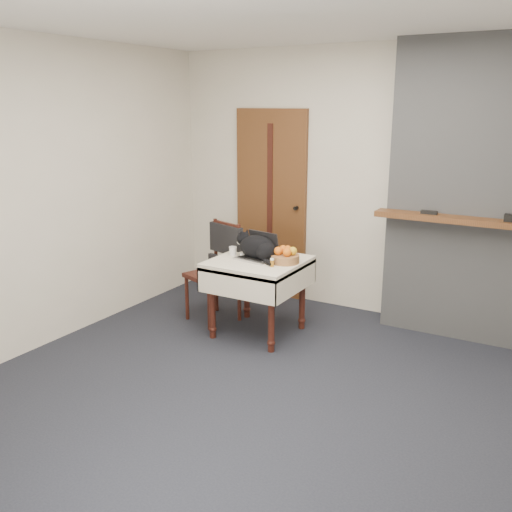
{
  "coord_description": "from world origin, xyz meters",
  "views": [
    {
      "loc": [
        1.68,
        -3.32,
        2.05
      ],
      "look_at": [
        -0.75,
        0.88,
        0.75
      ],
      "focal_mm": 40.0,
      "sensor_mm": 36.0,
      "label": 1
    }
  ],
  "objects_px": {
    "side_table": "(258,272)",
    "cream_jar": "(233,251)",
    "cat": "(258,248)",
    "fruit_basket": "(285,256)",
    "pill_bottle": "(272,262)",
    "laptop": "(259,252)",
    "door": "(271,205)",
    "chair": "(220,258)"
  },
  "relations": [
    {
      "from": "side_table",
      "to": "cream_jar",
      "type": "height_order",
      "value": "cream_jar"
    },
    {
      "from": "cat",
      "to": "fruit_basket",
      "type": "height_order",
      "value": "cat"
    },
    {
      "from": "pill_bottle",
      "to": "side_table",
      "type": "bearing_deg",
      "value": 147.57
    },
    {
      "from": "laptop",
      "to": "cat",
      "type": "distance_m",
      "value": 0.05
    },
    {
      "from": "cat",
      "to": "pill_bottle",
      "type": "height_order",
      "value": "cat"
    },
    {
      "from": "cat",
      "to": "laptop",
      "type": "bearing_deg",
      "value": 120.97
    },
    {
      "from": "side_table",
      "to": "fruit_basket",
      "type": "bearing_deg",
      "value": 8.51
    },
    {
      "from": "side_table",
      "to": "fruit_basket",
      "type": "relative_size",
      "value": 3.08
    },
    {
      "from": "door",
      "to": "laptop",
      "type": "height_order",
      "value": "door"
    },
    {
      "from": "cream_jar",
      "to": "pill_bottle",
      "type": "distance_m",
      "value": 0.53
    },
    {
      "from": "side_table",
      "to": "cat",
      "type": "bearing_deg",
      "value": 123.77
    },
    {
      "from": "laptop",
      "to": "cat",
      "type": "bearing_deg",
      "value": -60.8
    },
    {
      "from": "door",
      "to": "cream_jar",
      "type": "distance_m",
      "value": 1.07
    },
    {
      "from": "laptop",
      "to": "pill_bottle",
      "type": "height_order",
      "value": "laptop"
    },
    {
      "from": "cat",
      "to": "fruit_basket",
      "type": "relative_size",
      "value": 1.93
    },
    {
      "from": "side_table",
      "to": "chair",
      "type": "distance_m",
      "value": 0.54
    },
    {
      "from": "side_table",
      "to": "cat",
      "type": "distance_m",
      "value": 0.22
    },
    {
      "from": "fruit_basket",
      "to": "side_table",
      "type": "bearing_deg",
      "value": -171.49
    },
    {
      "from": "cream_jar",
      "to": "fruit_basket",
      "type": "bearing_deg",
      "value": 1.07
    },
    {
      "from": "cream_jar",
      "to": "fruit_basket",
      "type": "xyz_separation_m",
      "value": [
        0.53,
        0.01,
        0.02
      ]
    },
    {
      "from": "side_table",
      "to": "cat",
      "type": "xyz_separation_m",
      "value": [
        -0.01,
        0.01,
        0.22
      ]
    },
    {
      "from": "cream_jar",
      "to": "fruit_basket",
      "type": "relative_size",
      "value": 0.31
    },
    {
      "from": "side_table",
      "to": "fruit_basket",
      "type": "height_order",
      "value": "fruit_basket"
    },
    {
      "from": "side_table",
      "to": "pill_bottle",
      "type": "bearing_deg",
      "value": -32.43
    },
    {
      "from": "fruit_basket",
      "to": "cat",
      "type": "bearing_deg",
      "value": -174.48
    },
    {
      "from": "cream_jar",
      "to": "chair",
      "type": "distance_m",
      "value": 0.3
    },
    {
      "from": "door",
      "to": "cream_jar",
      "type": "relative_size",
      "value": 25.35
    },
    {
      "from": "side_table",
      "to": "pill_bottle",
      "type": "xyz_separation_m",
      "value": [
        0.22,
        -0.14,
        0.15
      ]
    },
    {
      "from": "door",
      "to": "fruit_basket",
      "type": "height_order",
      "value": "door"
    },
    {
      "from": "cream_jar",
      "to": "laptop",
      "type": "bearing_deg",
      "value": 1.33
    },
    {
      "from": "laptop",
      "to": "cream_jar",
      "type": "relative_size",
      "value": 4.64
    },
    {
      "from": "fruit_basket",
      "to": "laptop",
      "type": "bearing_deg",
      "value": -179.2
    },
    {
      "from": "door",
      "to": "fruit_basket",
      "type": "bearing_deg",
      "value": -55.56
    },
    {
      "from": "pill_bottle",
      "to": "chair",
      "type": "distance_m",
      "value": 0.8
    },
    {
      "from": "fruit_basket",
      "to": "pill_bottle",
      "type": "bearing_deg",
      "value": -101.4
    },
    {
      "from": "cat",
      "to": "cream_jar",
      "type": "bearing_deg",
      "value": -171.07
    },
    {
      "from": "side_table",
      "to": "pill_bottle",
      "type": "distance_m",
      "value": 0.3
    },
    {
      "from": "door",
      "to": "cat",
      "type": "bearing_deg",
      "value": -67.25
    },
    {
      "from": "pill_bottle",
      "to": "fruit_basket",
      "type": "distance_m",
      "value": 0.18
    },
    {
      "from": "cream_jar",
      "to": "chair",
      "type": "bearing_deg",
      "value": 149.73
    },
    {
      "from": "door",
      "to": "fruit_basket",
      "type": "xyz_separation_m",
      "value": [
        0.69,
        -1.01,
        -0.24
      ]
    },
    {
      "from": "fruit_basket",
      "to": "chair",
      "type": "height_order",
      "value": "chair"
    }
  ]
}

